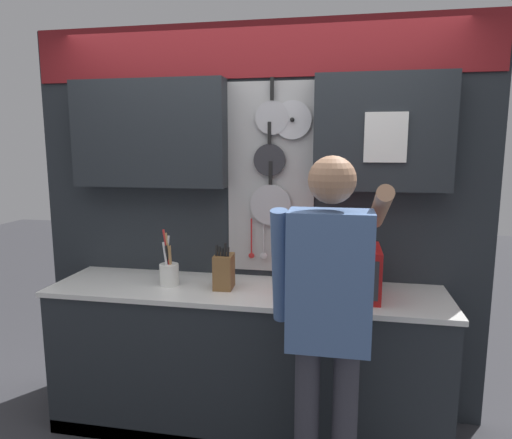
{
  "coord_description": "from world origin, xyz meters",
  "views": [
    {
      "loc": [
        0.56,
        -2.61,
        1.79
      ],
      "look_at": [
        0.03,
        0.19,
        1.32
      ],
      "focal_mm": 32.0,
      "sensor_mm": 36.0,
      "label": 1
    }
  ],
  "objects_px": {
    "person": "(329,307)",
    "knife_block": "(224,271)",
    "microwave": "(337,271)",
    "utensil_crock": "(169,272)"
  },
  "relations": [
    {
      "from": "person",
      "to": "knife_block",
      "type": "bearing_deg",
      "value": 139.57
    },
    {
      "from": "knife_block",
      "to": "person",
      "type": "relative_size",
      "value": 0.17
    },
    {
      "from": "person",
      "to": "utensil_crock",
      "type": "bearing_deg",
      "value": 151.11
    },
    {
      "from": "knife_block",
      "to": "microwave",
      "type": "bearing_deg",
      "value": -0.07
    },
    {
      "from": "microwave",
      "to": "person",
      "type": "xyz_separation_m",
      "value": [
        -0.03,
        -0.55,
        -0.02
      ]
    },
    {
      "from": "microwave",
      "to": "person",
      "type": "height_order",
      "value": "person"
    },
    {
      "from": "knife_block",
      "to": "utensil_crock",
      "type": "bearing_deg",
      "value": 179.94
    },
    {
      "from": "microwave",
      "to": "person",
      "type": "distance_m",
      "value": 0.55
    },
    {
      "from": "utensil_crock",
      "to": "person",
      "type": "bearing_deg",
      "value": -28.89
    },
    {
      "from": "knife_block",
      "to": "person",
      "type": "xyz_separation_m",
      "value": [
        0.65,
        -0.55,
        0.01
      ]
    }
  ]
}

